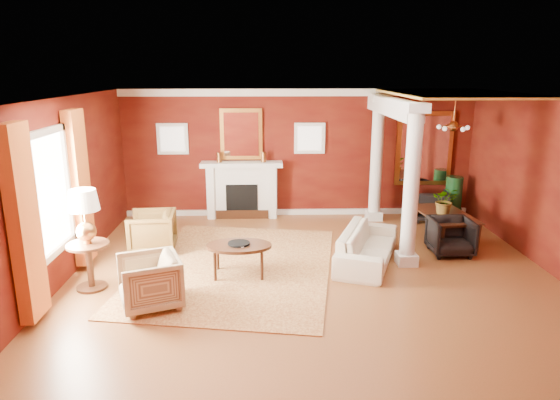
{
  "coord_description": "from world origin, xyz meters",
  "views": [
    {
      "loc": [
        -0.78,
        -7.82,
        3.33
      ],
      "look_at": [
        -0.52,
        0.44,
        1.15
      ],
      "focal_mm": 32.0,
      "sensor_mm": 36.0,
      "label": 1
    }
  ],
  "objects_px": {
    "armchair_stripe": "(150,279)",
    "dining_table": "(446,219)",
    "armchair_leopard": "(152,230)",
    "sofa": "(368,240)",
    "coffee_table": "(239,247)",
    "side_table": "(85,222)"
  },
  "relations": [
    {
      "from": "armchair_stripe",
      "to": "dining_table",
      "type": "distance_m",
      "value": 5.95
    },
    {
      "from": "armchair_leopard",
      "to": "dining_table",
      "type": "xyz_separation_m",
      "value": [
        5.73,
        0.49,
        0.01
      ]
    },
    {
      "from": "armchair_leopard",
      "to": "dining_table",
      "type": "height_order",
      "value": "dining_table"
    },
    {
      "from": "sofa",
      "to": "coffee_table",
      "type": "distance_m",
      "value": 2.31
    },
    {
      "from": "sofa",
      "to": "dining_table",
      "type": "distance_m",
      "value": 2.14
    },
    {
      "from": "armchair_stripe",
      "to": "coffee_table",
      "type": "xyz_separation_m",
      "value": [
        1.22,
        1.08,
        0.08
      ]
    },
    {
      "from": "sofa",
      "to": "dining_table",
      "type": "xyz_separation_m",
      "value": [
        1.8,
        1.15,
        0.03
      ]
    },
    {
      "from": "armchair_stripe",
      "to": "coffee_table",
      "type": "height_order",
      "value": "armchair_stripe"
    },
    {
      "from": "side_table",
      "to": "dining_table",
      "type": "relative_size",
      "value": 1.02
    },
    {
      "from": "armchair_leopard",
      "to": "side_table",
      "type": "xyz_separation_m",
      "value": [
        -0.61,
        -1.63,
        0.66
      ]
    },
    {
      "from": "sofa",
      "to": "armchair_leopard",
      "type": "relative_size",
      "value": 2.45
    },
    {
      "from": "armchair_leopard",
      "to": "coffee_table",
      "type": "relative_size",
      "value": 0.78
    },
    {
      "from": "coffee_table",
      "to": "side_table",
      "type": "bearing_deg",
      "value": -169.25
    },
    {
      "from": "armchair_stripe",
      "to": "side_table",
      "type": "relative_size",
      "value": 0.53
    },
    {
      "from": "side_table",
      "to": "dining_table",
      "type": "bearing_deg",
      "value": 18.51
    },
    {
      "from": "sofa",
      "to": "armchair_leopard",
      "type": "xyz_separation_m",
      "value": [
        -3.92,
        0.67,
        0.02
      ]
    },
    {
      "from": "sofa",
      "to": "armchair_leopard",
      "type": "bearing_deg",
      "value": 101.27
    },
    {
      "from": "sofa",
      "to": "coffee_table",
      "type": "bearing_deg",
      "value": 124.28
    },
    {
      "from": "side_table",
      "to": "armchair_leopard",
      "type": "bearing_deg",
      "value": 69.6
    },
    {
      "from": "armchair_leopard",
      "to": "dining_table",
      "type": "bearing_deg",
      "value": 90.57
    },
    {
      "from": "dining_table",
      "to": "side_table",
      "type": "bearing_deg",
      "value": 102.91
    },
    {
      "from": "armchair_leopard",
      "to": "side_table",
      "type": "height_order",
      "value": "side_table"
    }
  ]
}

